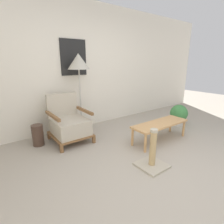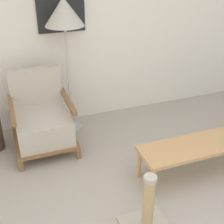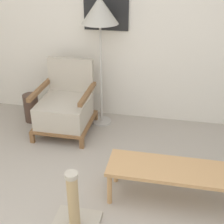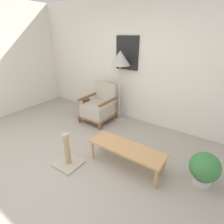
% 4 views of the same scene
% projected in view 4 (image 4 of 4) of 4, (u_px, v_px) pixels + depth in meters
% --- Properties ---
extents(ground_plane, '(14.00, 14.00, 0.00)m').
position_uv_depth(ground_plane, '(59.00, 181.00, 2.53)').
color(ground_plane, '#A89E8E').
extents(wall_back, '(8.00, 0.09, 2.70)m').
position_uv_depth(wall_back, '(140.00, 63.00, 3.81)').
color(wall_back, silver).
rests_on(wall_back, ground_plane).
extents(armchair, '(0.67, 0.72, 0.88)m').
position_uv_depth(armchair, '(99.00, 107.00, 4.17)').
color(armchair, brown).
rests_on(armchair, ground_plane).
extents(floor_lamp, '(0.44, 0.44, 1.63)m').
position_uv_depth(floor_lamp, '(120.00, 60.00, 3.73)').
color(floor_lamp, '#B7B2A8').
rests_on(floor_lamp, ground_plane).
extents(coffee_table, '(1.19, 0.39, 0.36)m').
position_uv_depth(coffee_table, '(126.00, 149.00, 2.69)').
color(coffee_table, tan).
rests_on(coffee_table, ground_plane).
extents(vase, '(0.20, 0.20, 0.38)m').
position_uv_depth(vase, '(87.00, 106.00, 4.63)').
color(vase, '#473328').
rests_on(vase, ground_plane).
extents(potted_plant, '(0.40, 0.40, 0.49)m').
position_uv_depth(potted_plant, '(204.00, 168.00, 2.38)').
color(potted_plant, beige).
rests_on(potted_plant, ground_plane).
extents(scratching_post, '(0.39, 0.39, 0.57)m').
position_uv_depth(scratching_post, '(68.00, 156.00, 2.79)').
color(scratching_post, '#B2A893').
rests_on(scratching_post, ground_plane).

